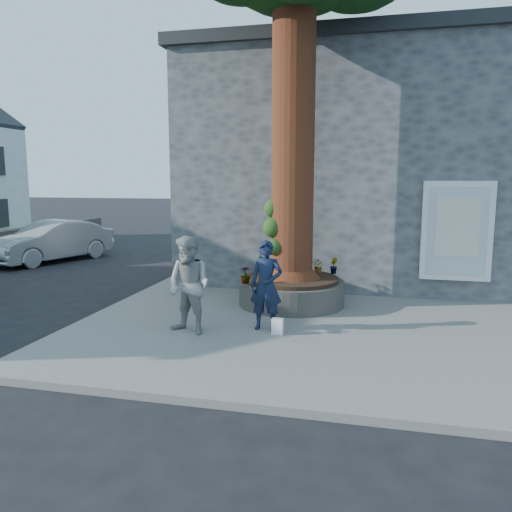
% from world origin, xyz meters
% --- Properties ---
extents(ground, '(120.00, 120.00, 0.00)m').
position_xyz_m(ground, '(0.00, 0.00, 0.00)').
color(ground, black).
rests_on(ground, ground).
extents(pavement, '(9.00, 8.00, 0.12)m').
position_xyz_m(pavement, '(1.50, 1.00, 0.06)').
color(pavement, slate).
rests_on(pavement, ground).
extents(yellow_line, '(0.10, 30.00, 0.01)m').
position_xyz_m(yellow_line, '(-3.05, 1.00, 0.00)').
color(yellow_line, yellow).
rests_on(yellow_line, ground).
extents(stone_shop, '(10.30, 8.30, 6.30)m').
position_xyz_m(stone_shop, '(2.50, 7.20, 3.16)').
color(stone_shop, '#444649').
rests_on(stone_shop, ground).
extents(planter, '(2.30, 2.30, 0.60)m').
position_xyz_m(planter, '(0.80, 2.00, 0.41)').
color(planter, black).
rests_on(planter, pavement).
extents(man, '(0.61, 0.41, 1.64)m').
position_xyz_m(man, '(0.65, 0.04, 0.94)').
color(man, '#121C33').
rests_on(man, pavement).
extents(woman, '(1.01, 0.89, 1.74)m').
position_xyz_m(woman, '(-0.62, -0.48, 0.99)').
color(woman, '#999892').
rests_on(woman, pavement).
extents(shopping_bag, '(0.21, 0.13, 0.28)m').
position_xyz_m(shopping_bag, '(0.91, -0.18, 0.26)').
color(shopping_bag, white).
rests_on(shopping_bag, pavement).
extents(car_silver, '(2.80, 4.53, 1.41)m').
position_xyz_m(car_silver, '(-8.34, 6.45, 0.70)').
color(car_silver, '#94989B').
rests_on(car_silver, ground).
extents(plant_a, '(0.21, 0.22, 0.35)m').
position_xyz_m(plant_a, '(-0.05, 2.75, 0.89)').
color(plant_a, gray).
rests_on(plant_a, planter).
extents(plant_b, '(0.25, 0.25, 0.36)m').
position_xyz_m(plant_b, '(1.65, 2.64, 0.90)').
color(plant_b, gray).
rests_on(plant_b, planter).
extents(plant_c, '(0.27, 0.27, 0.36)m').
position_xyz_m(plant_c, '(-0.02, 1.15, 0.90)').
color(plant_c, gray).
rests_on(plant_c, planter).
extents(plant_d, '(0.39, 0.40, 0.33)m').
position_xyz_m(plant_d, '(1.31, 2.65, 0.88)').
color(plant_d, gray).
rests_on(plant_d, planter).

